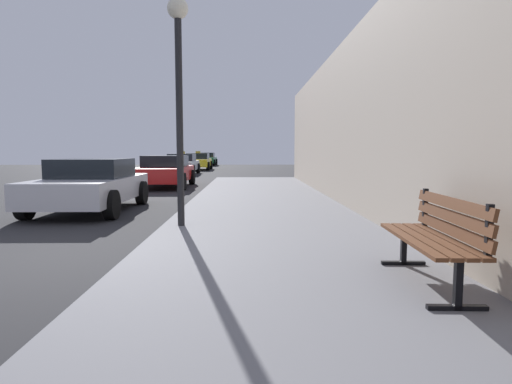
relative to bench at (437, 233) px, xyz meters
The scene contains 9 objects.
sidewalk 1.96m from the bench, 138.21° to the left, with size 4.00×32.00×0.15m, color slate.
building_wall 2.04m from the bench, 56.97° to the left, with size 0.70×32.00×4.13m, color #BCAD99.
bench is the anchor object (origin of this frame).
street_lamp 5.07m from the bench, 131.72° to the left, with size 0.36×0.36×3.90m.
car_silver 8.56m from the bench, 131.71° to the left, with size 2.06×4.11×1.27m.
car_red 14.32m from the bench, 111.37° to the left, with size 2.06×4.26×1.27m.
car_white 23.54m from the bench, 104.70° to the left, with size 1.96×4.26×1.43m.
car_yellow 29.74m from the bench, 101.06° to the left, with size 2.03×4.17×1.43m.
car_green 39.09m from the bench, 98.77° to the left, with size 1.99×4.39×1.27m.
Camera 1 is at (3.52, -5.39, 1.47)m, focal length 30.23 mm.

